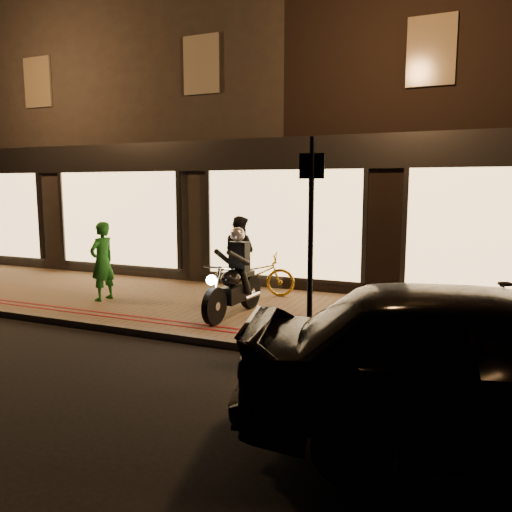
% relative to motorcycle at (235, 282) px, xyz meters
% --- Properties ---
extents(ground, '(90.00, 90.00, 0.00)m').
position_rel_motorcycle_xyz_m(ground, '(-0.02, -1.45, -0.73)').
color(ground, black).
rests_on(ground, ground).
extents(sidewalk, '(50.00, 4.00, 0.12)m').
position_rel_motorcycle_xyz_m(sidewalk, '(-0.02, 0.55, -0.67)').
color(sidewalk, brown).
rests_on(sidewalk, ground).
extents(kerb_stone, '(50.00, 0.14, 0.12)m').
position_rel_motorcycle_xyz_m(kerb_stone, '(-0.02, -1.40, -0.67)').
color(kerb_stone, '#59544C').
rests_on(kerb_stone, ground).
extents(red_kerb_lines, '(50.00, 0.26, 0.01)m').
position_rel_motorcycle_xyz_m(red_kerb_lines, '(-0.02, -0.90, -0.61)').
color(red_kerb_lines, maroon).
rests_on(red_kerb_lines, sidewalk).
extents(building_row, '(48.00, 10.11, 8.50)m').
position_rel_motorcycle_xyz_m(building_row, '(-0.02, 7.54, 3.51)').
color(building_row, black).
rests_on(building_row, ground).
extents(motorcycle, '(0.60, 1.94, 1.59)m').
position_rel_motorcycle_xyz_m(motorcycle, '(0.00, 0.00, 0.00)').
color(motorcycle, black).
rests_on(motorcycle, sidewalk).
extents(sign_post, '(0.35, 0.09, 3.00)m').
position_rel_motorcycle_xyz_m(sign_post, '(1.77, -1.20, 1.06)').
color(sign_post, black).
rests_on(sign_post, sidewalk).
extents(bicycle_gold, '(1.86, 1.03, 0.93)m').
position_rel_motorcycle_xyz_m(bicycle_gold, '(-0.34, 1.65, -0.15)').
color(bicycle_gold, gold).
rests_on(bicycle_gold, sidewalk).
extents(person_green, '(0.45, 0.62, 1.61)m').
position_rel_motorcycle_xyz_m(person_green, '(-3.02, 0.05, 0.19)').
color(person_green, '#1C6C22').
rests_on(person_green, sidewalk).
extents(person_dark, '(0.96, 0.85, 1.65)m').
position_rel_motorcycle_xyz_m(person_dark, '(-0.98, 2.33, 0.21)').
color(person_dark, black).
rests_on(person_dark, sidewalk).
extents(parked_car, '(5.04, 2.91, 1.61)m').
position_rel_motorcycle_xyz_m(parked_car, '(4.10, -3.04, 0.07)').
color(parked_car, black).
rests_on(parked_car, ground).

